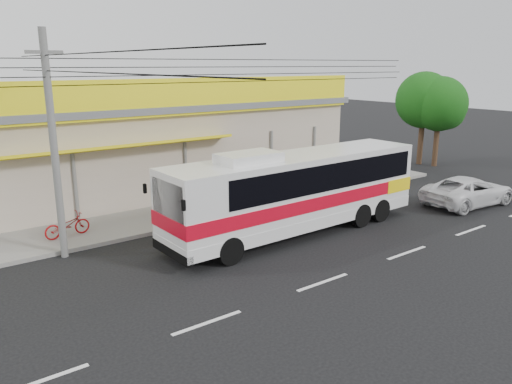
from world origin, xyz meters
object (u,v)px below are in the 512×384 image
(white_car, at_px, (469,191))
(utility_pole, at_px, (46,71))
(tree_near, at_px, (441,106))
(tree_far, at_px, (426,102))
(coach_bus, at_px, (300,187))
(motorbike_red, at_px, (67,225))

(white_car, distance_m, utility_pole, 18.26)
(utility_pole, xyz_separation_m, tree_near, (23.61, 1.68, -2.30))
(tree_far, bearing_deg, tree_near, -78.09)
(tree_near, bearing_deg, tree_far, 101.91)
(utility_pole, relative_size, tree_near, 6.07)
(white_car, relative_size, tree_near, 0.84)
(coach_bus, height_order, tree_far, tree_far)
(utility_pole, bearing_deg, tree_far, 6.48)
(utility_pole, relative_size, tree_far, 5.79)
(coach_bus, relative_size, white_car, 2.32)
(tree_near, bearing_deg, coach_bus, -163.92)
(white_car, relative_size, utility_pole, 0.14)
(white_car, xyz_separation_m, tree_far, (6.58, 7.22, 3.32))
(tree_near, bearing_deg, utility_pole, -175.94)
(tree_far, bearing_deg, motorbike_red, -177.23)
(coach_bus, distance_m, utility_pole, 9.54)
(utility_pole, bearing_deg, tree_near, 4.06)
(coach_bus, bearing_deg, motorbike_red, 148.67)
(motorbike_red, xyz_separation_m, utility_pole, (-0.58, -1.55, 5.50))
(coach_bus, height_order, white_car, coach_bus)
(utility_pole, height_order, tree_near, utility_pole)
(tree_near, bearing_deg, motorbike_red, -179.69)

